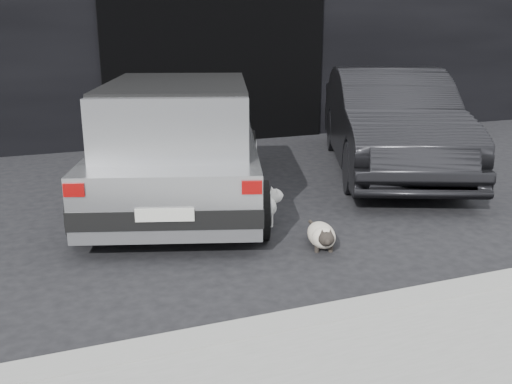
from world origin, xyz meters
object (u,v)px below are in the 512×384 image
object	(u,v)px
silver_hatchback	(180,137)
cat_white	(257,210)
cat_siamese	(322,236)
second_car	(390,121)

from	to	relation	value
silver_hatchback	cat_white	distance (m)	1.41
cat_siamese	silver_hatchback	bearing A→B (deg)	-47.38
silver_hatchback	second_car	world-z (taller)	second_car
cat_siamese	cat_white	size ratio (longest dim) A/B	0.93
cat_white	second_car	bearing A→B (deg)	103.61
silver_hatchback	cat_white	world-z (taller)	silver_hatchback
second_car	cat_white	distance (m)	3.17
silver_hatchback	second_car	distance (m)	3.22
second_car	cat_white	size ratio (longest dim) A/B	5.33
silver_hatchback	cat_white	xyz separation A→B (m)	(0.52, -1.17, -0.59)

